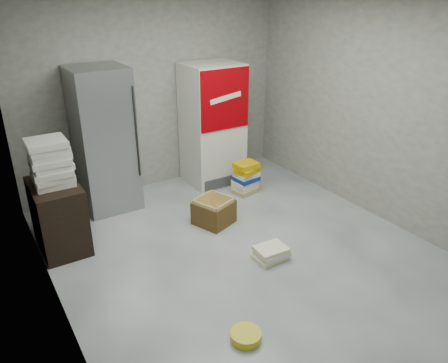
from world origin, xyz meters
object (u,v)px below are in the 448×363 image
coke_cooler (213,124)px  phonebook_stack_main (246,178)px  wood_shelf (59,216)px  steel_fridge (104,140)px  cardboard_box (214,213)px

coke_cooler → phonebook_stack_main: 0.96m
wood_shelf → phonebook_stack_main: (2.64, 0.05, -0.16)m
steel_fridge → wood_shelf: (-0.83, -0.73, -0.55)m
steel_fridge → coke_cooler: 1.65m
wood_shelf → cardboard_box: (1.79, -0.46, -0.26)m
steel_fridge → wood_shelf: bearing=-138.7°
coke_cooler → wood_shelf: size_ratio=2.25×
steel_fridge → coke_cooler: steel_fridge is taller
coke_cooler → wood_shelf: (-2.48, -0.72, -0.50)m
coke_cooler → phonebook_stack_main: coke_cooler is taller
steel_fridge → phonebook_stack_main: size_ratio=3.97×
wood_shelf → cardboard_box: wood_shelf is taller
wood_shelf → phonebook_stack_main: size_ratio=1.67×
steel_fridge → cardboard_box: size_ratio=3.48×
coke_cooler → cardboard_box: coke_cooler is taller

